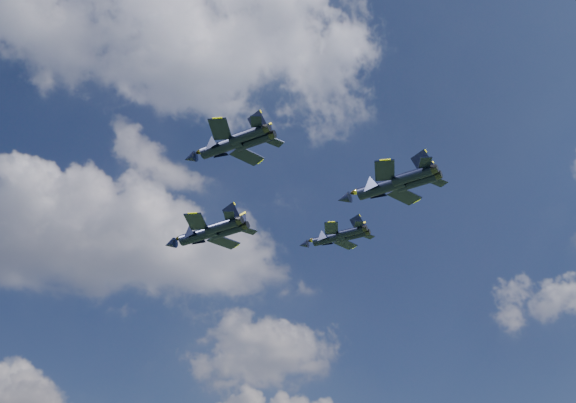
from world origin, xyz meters
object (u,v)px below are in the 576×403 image
(jet_right, at_px, (327,239))
(jet_slot, at_px, (378,188))
(jet_left, at_px, (219,148))
(jet_lead, at_px, (197,236))

(jet_right, distance_m, jet_slot, 21.66)
(jet_left, relative_size, jet_right, 1.09)
(jet_right, xyz_separation_m, jet_slot, (2.98, -21.31, -2.55))
(jet_slot, bearing_deg, jet_lead, 92.28)
(jet_lead, xyz_separation_m, jet_left, (1.74, -23.90, 1.59))
(jet_lead, distance_m, jet_left, 24.02)
(jet_left, relative_size, jet_slot, 0.92)
(jet_left, xyz_separation_m, jet_right, (21.81, 24.49, 0.44))
(jet_lead, bearing_deg, jet_left, -135.83)
(jet_lead, height_order, jet_left, jet_left)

